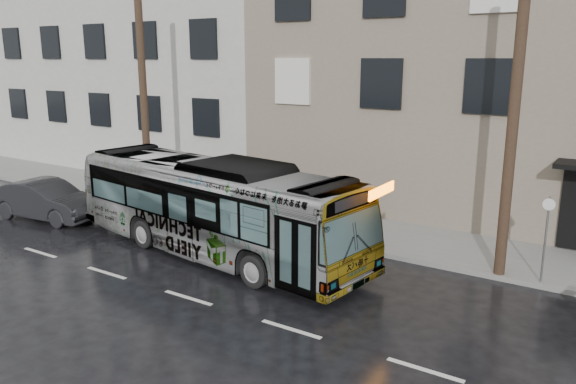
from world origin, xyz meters
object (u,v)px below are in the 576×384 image
bus (213,207)px  sign_post (545,240)px  utility_pole_rear (143,95)px  dark_sedan (46,200)px  utility_pole_front (514,115)px

bus → sign_post: bearing=-65.4°
utility_pole_rear → bus: 7.16m
dark_sedan → sign_post: bearing=-86.3°
sign_post → utility_pole_rear: bearing=180.0°
sign_post → bus: bearing=-163.4°
utility_pole_front → bus: size_ratio=0.81×
sign_post → dark_sedan: 17.59m
utility_pole_front → utility_pole_rear: size_ratio=1.00×
bus → dark_sedan: (-8.00, -0.52, -0.78)m
utility_pole_front → utility_pole_rear: bearing=180.0°
utility_pole_rear → dark_sedan: utility_pole_rear is taller
bus → utility_pole_rear: bearing=72.6°
utility_pole_rear → sign_post: 15.46m
sign_post → dark_sedan: sign_post is taller
utility_pole_rear → dark_sedan: (-2.17, -3.28, -3.89)m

